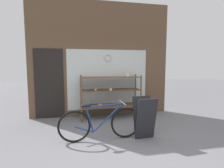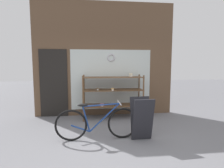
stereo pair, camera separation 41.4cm
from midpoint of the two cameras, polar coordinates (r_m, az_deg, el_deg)
The scene contains 5 objects.
ground_plane at distance 3.66m, azimuth 3.75°, elevation -20.00°, with size 30.00×30.00×0.00m, color slate.
storefront_facade at distance 5.61m, azimuth -0.76°, elevation 7.36°, with size 4.42×0.13×3.59m.
display_case at distance 5.29m, azimuth 2.53°, elevation -2.52°, with size 1.80×0.56×1.36m.
bicycle at distance 3.85m, azimuth -1.75°, elevation -12.69°, with size 1.80×0.46×0.81m.
sandwich_board at distance 3.92m, azimuth 12.74°, elevation -11.03°, with size 0.46×0.41×0.91m.
Camera 2 is at (-0.37, -3.26, 1.61)m, focal length 28.00 mm.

